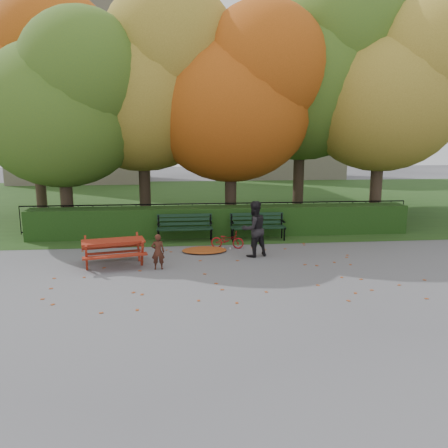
{
  "coord_description": "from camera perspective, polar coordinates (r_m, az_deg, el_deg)",
  "views": [
    {
      "loc": [
        -1.45,
        -10.29,
        3.25
      ],
      "look_at": [
        -0.25,
        1.36,
        1.0
      ],
      "focal_mm": 35.0,
      "sensor_mm": 36.0,
      "label": 1
    }
  ],
  "objects": [
    {
      "name": "picnic_table",
      "position": [
        11.81,
        -14.25,
        -2.78
      ],
      "size": [
        1.84,
        1.6,
        0.78
      ],
      "rotation": [
        0.0,
        0.0,
        0.22
      ],
      "color": "maroon",
      "rests_on": "ground"
    },
    {
      "name": "adult",
      "position": [
        12.34,
        3.93,
        -0.64
      ],
      "size": [
        0.94,
        0.85,
        1.59
      ],
      "primitive_type": "imported",
      "rotation": [
        0.0,
        0.0,
        3.54
      ],
      "color": "black",
      "rests_on": "ground"
    },
    {
      "name": "tree_e",
      "position": [
        18.03,
        21.28,
        16.0
      ],
      "size": [
        6.09,
        5.8,
        8.16
      ],
      "color": "#302319",
      "rests_on": "ground"
    },
    {
      "name": "child",
      "position": [
        11.26,
        -8.62,
        -3.6
      ],
      "size": [
        0.34,
        0.22,
        0.92
      ],
      "primitive_type": "imported",
      "rotation": [
        0.0,
        0.0,
        3.14
      ],
      "color": "#3E1D13",
      "rests_on": "ground"
    },
    {
      "name": "hedge",
      "position": [
        15.12,
        -0.26,
        0.4
      ],
      "size": [
        13.0,
        0.9,
        1.0
      ],
      "primitive_type": "cube",
      "color": "black",
      "rests_on": "ground"
    },
    {
      "name": "leaf_pile",
      "position": [
        12.99,
        -2.57,
        -3.42
      ],
      "size": [
        1.58,
        1.35,
        0.09
      ],
      "primitive_type": "ellipsoid",
      "rotation": [
        0.0,
        0.0,
        0.38
      ],
      "color": "maroon",
      "rests_on": "ground"
    },
    {
      "name": "bicycle",
      "position": [
        13.32,
        0.44,
        -2.09
      ],
      "size": [
        1.05,
        0.55,
        0.52
      ],
      "primitive_type": "imported",
      "rotation": [
        0.0,
        0.0,
        1.35
      ],
      "color": "maroon",
      "rests_on": "ground"
    },
    {
      "name": "leaf_scatter",
      "position": [
        11.18,
        1.87,
        -6.01
      ],
      "size": [
        9.0,
        5.7,
        0.01
      ],
      "primitive_type": null,
      "color": "maroon",
      "rests_on": "ground"
    },
    {
      "name": "tree_d",
      "position": [
        18.52,
        11.58,
        19.15
      ],
      "size": [
        7.14,
        6.8,
        9.58
      ],
      "color": "#302319",
      "rests_on": "ground"
    },
    {
      "name": "bench_right",
      "position": [
        14.49,
        4.39,
        -0.02
      ],
      "size": [
        1.8,
        0.57,
        0.88
      ],
      "color": "black",
      "rests_on": "ground"
    },
    {
      "name": "building_left",
      "position": [
        37.31,
        -18.32,
        16.9
      ],
      "size": [
        10.0,
        7.0,
        15.0
      ],
      "primitive_type": "cube",
      "color": "beige",
      "rests_on": "ground"
    },
    {
      "name": "ground",
      "position": [
        10.89,
        2.08,
        -6.5
      ],
      "size": [
        90.0,
        90.0,
        0.0
      ],
      "primitive_type": "plane",
      "color": "slate",
      "rests_on": "ground"
    },
    {
      "name": "bench_left",
      "position": [
        14.26,
        -5.15,
        -0.21
      ],
      "size": [
        1.8,
        0.57,
        0.88
      ],
      "color": "black",
      "rests_on": "ground"
    },
    {
      "name": "tree_f",
      "position": [
        20.49,
        -22.97,
        16.9
      ],
      "size": [
        6.93,
        6.6,
        9.19
      ],
      "color": "#302319",
      "rests_on": "ground"
    },
    {
      "name": "tree_g",
      "position": [
        22.42,
        20.85,
        15.63
      ],
      "size": [
        6.3,
        6.0,
        8.55
      ],
      "color": "#302319",
      "rests_on": "ground"
    },
    {
      "name": "tree_c",
      "position": [
        16.49,
        2.22,
        16.35
      ],
      "size": [
        6.3,
        6.0,
        8.0
      ],
      "color": "#302319",
      "rests_on": "ground"
    },
    {
      "name": "grass_strip",
      "position": [
        24.55,
        -2.43,
        3.28
      ],
      "size": [
        90.0,
        90.0,
        0.0
      ],
      "primitive_type": "plane",
      "color": "#203B15",
      "rests_on": "ground"
    },
    {
      "name": "building_right",
      "position": [
        39.54,
        8.24,
        14.77
      ],
      "size": [
        9.0,
        6.0,
        12.0
      ],
      "primitive_type": "cube",
      "color": "beige",
      "rests_on": "ground"
    },
    {
      "name": "tree_a",
      "position": [
        16.35,
        -19.73,
        14.71
      ],
      "size": [
        5.88,
        5.6,
        7.48
      ],
      "color": "#302319",
      "rests_on": "ground"
    },
    {
      "name": "tree_b",
      "position": [
        17.2,
        -9.6,
        17.92
      ],
      "size": [
        6.72,
        6.4,
        8.79
      ],
      "color": "#302319",
      "rests_on": "ground"
    },
    {
      "name": "iron_fence",
      "position": [
        15.9,
        -0.54,
        1.05
      ],
      "size": [
        14.0,
        0.04,
        1.02
      ],
      "color": "black",
      "rests_on": "ground"
    }
  ]
}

